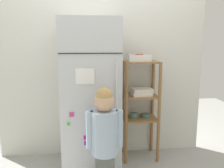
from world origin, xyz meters
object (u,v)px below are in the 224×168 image
at_px(pantry_shelf_unit, 140,100).
at_px(fruit_bin, 139,58).
at_px(child_standing, 105,132).
at_px(refrigerator, 91,96).

relative_size(pantry_shelf_unit, fruit_bin, 4.72).
bearing_deg(child_standing, refrigerator, 101.66).
relative_size(child_standing, fruit_bin, 4.07).
bearing_deg(pantry_shelf_unit, child_standing, -124.10).
xyz_separation_m(child_standing, fruit_bin, (0.45, 0.70, 0.60)).
relative_size(refrigerator, pantry_shelf_unit, 1.38).
height_order(refrigerator, fruit_bin, refrigerator).
xyz_separation_m(child_standing, pantry_shelf_unit, (0.48, 0.71, 0.10)).
bearing_deg(fruit_bin, refrigerator, -163.80).
bearing_deg(refrigerator, fruit_bin, 16.20).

